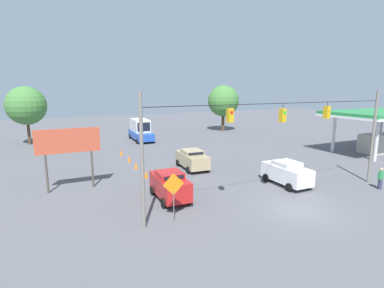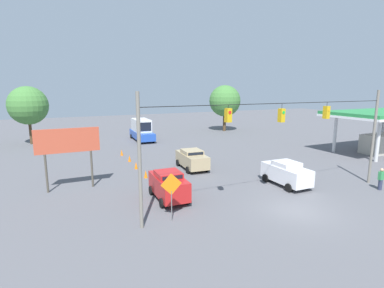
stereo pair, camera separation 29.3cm
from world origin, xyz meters
TOP-DOWN VIEW (x-y plane):
  - ground_plane at (0.00, 0.00)m, footprint 140.00×140.00m
  - overhead_signal_span at (-0.03, -1.81)m, footprint 18.94×0.38m
  - sedan_red_parked_shoulder at (6.53, -5.19)m, footprint 2.08×4.02m
  - sedan_tan_withflow_mid at (1.77, -11.64)m, footprint 2.29×4.44m
  - sedan_white_crossing_near at (-2.85, -4.14)m, footprint 2.01×4.12m
  - box_truck_blue_withflow_deep at (1.85, -28.85)m, footprint 2.65×6.89m
  - traffic_cone_nearest at (6.42, -4.72)m, footprint 0.31×0.31m
  - traffic_cone_second at (6.54, -7.58)m, footprint 0.31×0.31m
  - traffic_cone_third at (6.57, -10.62)m, footprint 0.31×0.31m
  - traffic_cone_fourth at (6.59, -13.79)m, footprint 0.31×0.31m
  - traffic_cone_fifth at (6.50, -16.82)m, footprint 0.31×0.31m
  - traffic_cone_farthest at (6.62, -20.05)m, footprint 0.31×0.31m
  - gas_station at (-21.01, -8.68)m, footprint 12.60×7.50m
  - roadside_billboard at (12.51, -10.15)m, footprint 4.50×0.16m
  - work_zone_sign at (7.58, -1.90)m, footprint 1.27×0.06m
  - pedestrian at (-8.51, -0.31)m, footprint 0.40×0.28m
  - tree_horizon_left at (16.25, -32.17)m, footprint 5.08×5.08m
  - tree_horizon_right at (-13.94, -31.93)m, footprint 5.38×5.38m

SIDE VIEW (x-z plane):
  - ground_plane at x=0.00m, z-range 0.00..0.00m
  - traffic_cone_nearest at x=6.42m, z-range 0.00..0.68m
  - traffic_cone_second at x=6.54m, z-range 0.00..0.68m
  - traffic_cone_third at x=6.57m, z-range 0.00..0.68m
  - traffic_cone_fourth at x=6.59m, z-range 0.00..0.68m
  - traffic_cone_fifth at x=6.50m, z-range 0.00..0.68m
  - traffic_cone_farthest at x=6.62m, z-range 0.00..0.68m
  - pedestrian at x=-8.51m, z-range 0.00..1.67m
  - sedan_tan_withflow_mid at x=1.77m, z-range 0.04..1.86m
  - sedan_white_crossing_near at x=-2.85m, z-range 0.04..1.94m
  - sedan_red_parked_shoulder at x=6.53m, z-range 0.04..2.00m
  - box_truck_blue_withflow_deep at x=1.85m, z-range -0.03..3.03m
  - work_zone_sign at x=7.58m, z-range 0.57..3.41m
  - roadside_billboard at x=12.51m, z-range 1.12..5.76m
  - gas_station at x=-21.01m, z-range 1.13..6.02m
  - overhead_signal_span at x=-0.03m, z-range 0.80..8.17m
  - tree_horizon_left at x=16.25m, z-range 1.32..9.06m
  - tree_horizon_right at x=-13.94m, z-range 1.26..9.21m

